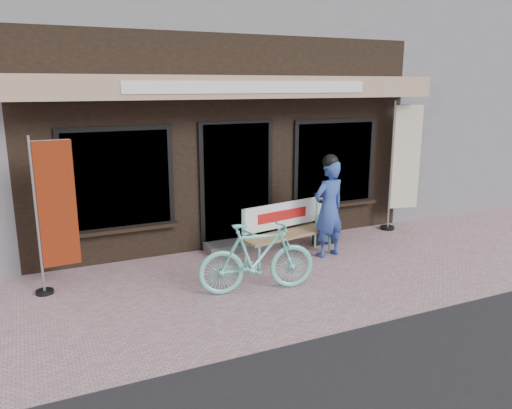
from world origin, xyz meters
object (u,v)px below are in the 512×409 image
bench (286,226)px  nobori_red (54,213)px  person (329,207)px  menu_stand (326,218)px  bicycle (257,257)px  nobori_cream (403,164)px

bench → nobori_red: 3.54m
person → menu_stand: size_ratio=1.80×
bicycle → menu_stand: 2.42m
menu_stand → nobori_cream: bearing=9.3°
bench → bicycle: 1.49m
bench → person: size_ratio=1.00×
bench → nobori_cream: size_ratio=0.68×
person → bicycle: bearing=-162.8°
bicycle → nobori_red: (-2.47, 1.15, 0.62)m
person → menu_stand: bearing=51.7°
person → nobori_cream: nobori_cream is taller
bicycle → nobori_cream: nobori_cream is taller
bench → person: person is taller
bench → nobori_red: nobori_red is taller
person → nobori_cream: size_ratio=0.68×
bench → person: (0.67, -0.24, 0.31)m
nobori_red → nobori_cream: (6.34, 0.47, 0.17)m
person → nobori_red: bearing=166.3°
menu_stand → bench: bearing=-160.8°
person → bicycle: person is taller
bench → menu_stand: 1.01m
bicycle → nobori_cream: (3.87, 1.63, 0.80)m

